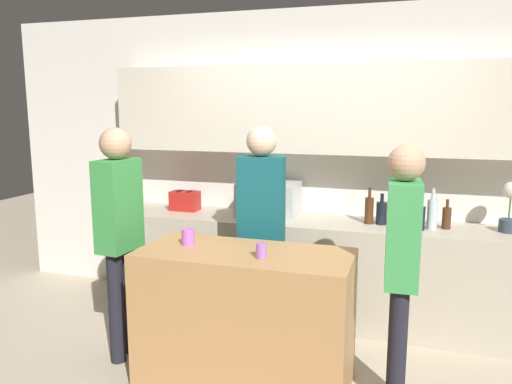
# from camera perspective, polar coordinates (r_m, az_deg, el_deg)

# --- Properties ---
(back_wall) EXTENTS (6.40, 0.40, 2.70)m
(back_wall) POSITION_cam_1_polar(r_m,az_deg,el_deg) (4.49, 7.46, 5.69)
(back_wall) COLOR silver
(back_wall) RESTS_ON ground_plane
(back_counter) EXTENTS (3.60, 0.62, 0.88)m
(back_counter) POSITION_cam_1_polar(r_m,az_deg,el_deg) (4.44, 6.52, -8.78)
(back_counter) COLOR #B7AD99
(back_counter) RESTS_ON ground_plane
(kitchen_island) EXTENTS (1.39, 0.62, 0.92)m
(kitchen_island) POSITION_cam_1_polar(r_m,az_deg,el_deg) (3.41, -1.30, -14.26)
(kitchen_island) COLOR #B27F4C
(kitchen_island) RESTS_ON ground_plane
(microwave) EXTENTS (0.52, 0.39, 0.30)m
(microwave) POSITION_cam_1_polar(r_m,az_deg,el_deg) (4.43, 1.44, -0.85)
(microwave) COLOR #B7BABC
(microwave) RESTS_ON back_counter
(toaster) EXTENTS (0.26, 0.16, 0.18)m
(toaster) POSITION_cam_1_polar(r_m,az_deg,el_deg) (4.73, -8.12, -1.00)
(toaster) COLOR #B21E19
(toaster) RESTS_ON back_counter
(potted_plant) EXTENTS (0.14, 0.14, 0.40)m
(potted_plant) POSITION_cam_1_polar(r_m,az_deg,el_deg) (4.32, 27.02, -1.55)
(potted_plant) COLOR #333D4C
(potted_plant) RESTS_ON back_counter
(bottle_0) EXTENTS (0.07, 0.07, 0.30)m
(bottle_0) POSITION_cam_1_polar(r_m,az_deg,el_deg) (4.25, 12.80, -2.02)
(bottle_0) COLOR #472814
(bottle_0) RESTS_ON back_counter
(bottle_1) EXTENTS (0.09, 0.09, 0.26)m
(bottle_1) POSITION_cam_1_polar(r_m,az_deg,el_deg) (4.25, 14.15, -2.30)
(bottle_1) COLOR black
(bottle_1) RESTS_ON back_counter
(bottle_2) EXTENTS (0.06, 0.06, 0.31)m
(bottle_2) POSITION_cam_1_polar(r_m,az_deg,el_deg) (4.26, 15.55, -2.04)
(bottle_2) COLOR #472814
(bottle_2) RESTS_ON back_counter
(bottle_3) EXTENTS (0.08, 0.08, 0.31)m
(bottle_3) POSITION_cam_1_polar(r_m,az_deg,el_deg) (4.13, 16.97, -2.49)
(bottle_3) COLOR silver
(bottle_3) RESTS_ON back_counter
(bottle_4) EXTENTS (0.08, 0.08, 0.26)m
(bottle_4) POSITION_cam_1_polar(r_m,az_deg,el_deg) (4.14, 18.23, -2.79)
(bottle_4) COLOR black
(bottle_4) RESTS_ON back_counter
(bottle_5) EXTENTS (0.08, 0.08, 0.33)m
(bottle_5) POSITION_cam_1_polar(r_m,az_deg,el_deg) (4.19, 19.48, -2.35)
(bottle_5) COLOR silver
(bottle_5) RESTS_ON back_counter
(bottle_6) EXTENTS (0.07, 0.07, 0.24)m
(bottle_6) POSITION_cam_1_polar(r_m,az_deg,el_deg) (4.25, 20.95, -2.75)
(bottle_6) COLOR #472814
(bottle_6) RESTS_ON back_counter
(cup_0) EXTENTS (0.09, 0.09, 0.11)m
(cup_0) POSITION_cam_1_polar(r_m,az_deg,el_deg) (3.42, -7.76, -5.11)
(cup_0) COLOR #C460CD
(cup_0) RESTS_ON kitchen_island
(cup_1) EXTENTS (0.07, 0.07, 0.09)m
(cup_1) POSITION_cam_1_polar(r_m,az_deg,el_deg) (3.10, 0.61, -6.72)
(cup_1) COLOR #A766C3
(cup_1) RESTS_ON kitchen_island
(person_left) EXTENTS (0.36, 0.22, 1.71)m
(person_left) POSITION_cam_1_polar(r_m,az_deg,el_deg) (3.77, 0.62, -2.91)
(person_left) COLOR black
(person_left) RESTS_ON ground_plane
(person_center) EXTENTS (0.22, 0.35, 1.71)m
(person_center) POSITION_cam_1_polar(r_m,az_deg,el_deg) (3.71, -15.37, -3.50)
(person_center) COLOR black
(person_center) RESTS_ON ground_plane
(person_right) EXTENTS (0.21, 0.35, 1.64)m
(person_right) POSITION_cam_1_polar(r_m,az_deg,el_deg) (3.12, 16.31, -6.99)
(person_right) COLOR black
(person_right) RESTS_ON ground_plane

